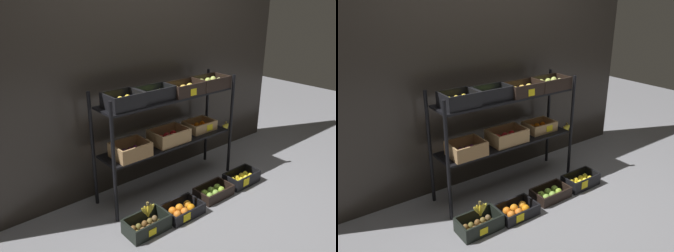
% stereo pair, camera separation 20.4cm
% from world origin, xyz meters
% --- Properties ---
extents(ground_plane, '(10.00, 10.00, 0.00)m').
position_xyz_m(ground_plane, '(0.00, 0.00, 0.00)').
color(ground_plane, gray).
extents(storefront_wall, '(3.84, 0.12, 1.98)m').
position_xyz_m(storefront_wall, '(0.00, 0.38, 0.99)').
color(storefront_wall, '#2D2823').
rests_on(storefront_wall, ground_plane).
extents(display_rack, '(1.55, 0.39, 1.09)m').
position_xyz_m(display_rack, '(0.01, -0.02, 0.77)').
color(display_rack, black).
rests_on(display_rack, ground_plane).
extents(crate_ground_kiwi, '(0.37, 0.23, 0.13)m').
position_xyz_m(crate_ground_kiwi, '(-0.60, -0.45, 0.05)').
color(crate_ground_kiwi, black).
rests_on(crate_ground_kiwi, ground_plane).
extents(crate_ground_orange, '(0.36, 0.25, 0.10)m').
position_xyz_m(crate_ground_orange, '(-0.22, -0.47, 0.04)').
color(crate_ground_orange, black).
rests_on(crate_ground_orange, ground_plane).
extents(crate_ground_apple_green, '(0.36, 0.22, 0.10)m').
position_xyz_m(crate_ground_apple_green, '(0.21, -0.44, 0.04)').
color(crate_ground_apple_green, black).
rests_on(crate_ground_apple_green, ground_plane).
extents(crate_ground_lemon, '(0.37, 0.22, 0.13)m').
position_xyz_m(crate_ground_lemon, '(0.62, -0.45, 0.05)').
color(crate_ground_lemon, black).
rests_on(crate_ground_lemon, ground_plane).
extents(banana_bunch_loose, '(0.15, 0.04, 0.14)m').
position_xyz_m(banana_bunch_loose, '(-0.59, -0.45, 0.20)').
color(banana_bunch_loose, brown).
rests_on(banana_bunch_loose, crate_ground_kiwi).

